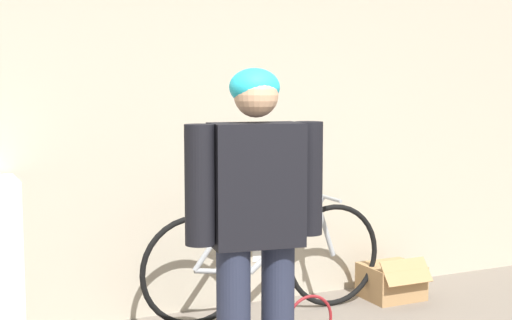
% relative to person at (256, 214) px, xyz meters
% --- Properties ---
extents(wall_back, '(8.00, 0.07, 2.60)m').
position_rel_person_xyz_m(wall_back, '(0.14, 1.48, 0.38)').
color(wall_back, '#B7AD99').
rests_on(wall_back, ground_plane).
extents(person, '(0.70, 0.29, 1.61)m').
position_rel_person_xyz_m(person, '(0.00, 0.00, 0.00)').
color(person, '#23283D').
rests_on(person, ground_plane).
extents(bicycle, '(1.73, 0.46, 0.79)m').
position_rel_person_xyz_m(bicycle, '(0.62, 1.15, -0.54)').
color(bicycle, black).
rests_on(bicycle, ground_plane).
extents(cardboard_box, '(0.39, 0.41, 0.31)m').
position_rel_person_xyz_m(cardboard_box, '(1.60, 1.12, -0.80)').
color(cardboard_box, '#A87F51').
rests_on(cardboard_box, ground_plane).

